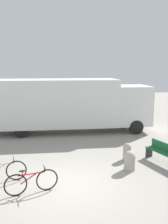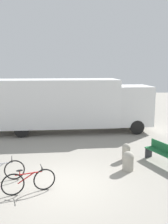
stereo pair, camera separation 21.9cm
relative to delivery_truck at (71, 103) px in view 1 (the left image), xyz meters
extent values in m
plane|color=gray|center=(0.12, -6.92, -1.70)|extent=(60.00, 60.00, 0.00)
cube|color=white|center=(-0.84, -0.10, 0.06)|extent=(7.33, 3.18, 2.71)
cube|color=silver|center=(3.67, 0.42, -0.15)|extent=(2.23, 2.50, 2.30)
cylinder|color=black|center=(3.56, 1.45, -1.30)|extent=(0.84, 0.37, 0.81)
cylinder|color=black|center=(3.79, -0.61, -1.30)|extent=(0.84, 0.37, 0.81)
cylinder|color=black|center=(-2.90, 0.71, -1.30)|extent=(0.84, 0.37, 0.81)
cylinder|color=black|center=(-2.66, -1.35, -1.30)|extent=(0.84, 0.37, 0.81)
cube|color=#1E6638|center=(3.97, -5.23, -1.25)|extent=(1.20, 1.97, 0.04)
cube|color=#2D2D33|center=(3.57, -4.37, -1.49)|extent=(0.33, 0.19, 0.44)
torus|color=black|center=(-1.56, -6.59, -1.36)|extent=(0.68, 0.23, 0.70)
cylinder|color=silver|center=(-2.02, -6.72, -1.08)|extent=(0.79, 0.26, 0.04)
cylinder|color=black|center=(-1.63, -6.61, -1.01)|extent=(0.03, 0.03, 0.15)
cylinder|color=black|center=(-1.63, -6.61, -0.93)|extent=(0.14, 0.43, 0.02)
torus|color=black|center=(-1.30, -7.67, -1.36)|extent=(0.66, 0.30, 0.70)
torus|color=black|center=(-0.41, -7.31, -1.36)|extent=(0.66, 0.30, 0.70)
cylinder|color=red|center=(-0.85, -7.49, -1.08)|extent=(0.77, 0.34, 0.04)
cylinder|color=red|center=(-0.92, -7.52, -1.21)|extent=(0.52, 0.24, 0.33)
cylinder|color=red|center=(-1.10, -7.59, -1.02)|extent=(0.03, 0.03, 0.11)
ellipsoid|color=black|center=(-1.10, -7.59, -0.94)|extent=(0.24, 0.17, 0.05)
cylinder|color=black|center=(-0.48, -7.34, -1.01)|extent=(0.03, 0.03, 0.15)
cylinder|color=black|center=(-0.48, -7.34, -0.93)|extent=(0.19, 0.42, 0.02)
cylinder|color=#9E998C|center=(2.46, -5.78, -1.44)|extent=(0.42, 0.42, 0.52)
sphere|color=#9E998C|center=(2.46, -5.78, -1.18)|extent=(0.44, 0.44, 0.44)
cylinder|color=#9E998C|center=(2.55, -4.71, -1.43)|extent=(0.33, 0.33, 0.54)
sphere|color=#9E998C|center=(2.55, -4.71, -1.16)|extent=(0.35, 0.35, 0.35)
camera|label=1|loc=(0.70, -14.60, 2.11)|focal=40.00mm
camera|label=2|loc=(0.92, -14.60, 2.11)|focal=40.00mm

